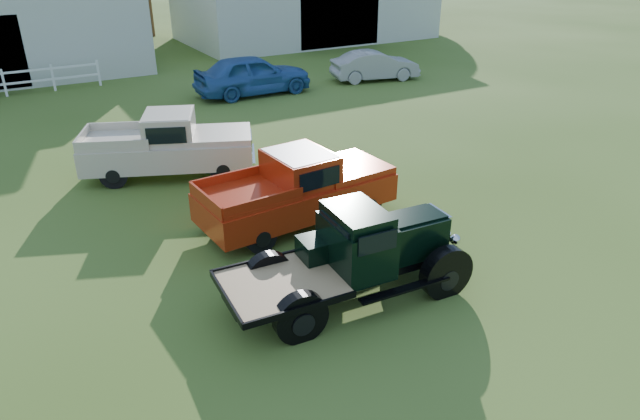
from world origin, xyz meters
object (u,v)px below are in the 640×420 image
white_pickup (168,145)px  misc_car_blue (253,75)px  vintage_flatbed (352,255)px  misc_car_grey (375,66)px  red_pickup (297,188)px

white_pickup → misc_car_blue: bearing=73.5°
vintage_flatbed → misc_car_grey: vintage_flatbed is taller
misc_car_blue → white_pickup: bearing=141.9°
misc_car_blue → red_pickup: bearing=161.8°
vintage_flatbed → misc_car_blue: (4.83, 15.54, -0.08)m
white_pickup → red_pickup: bearing=-46.2°
misc_car_blue → misc_car_grey: (6.29, -0.48, -0.18)m
vintage_flatbed → white_pickup: size_ratio=0.96×
misc_car_blue → misc_car_grey: bearing=-93.4°
misc_car_grey → white_pickup: bearing=132.8°
red_pickup → misc_car_blue: (4.20, 12.11, -0.05)m
red_pickup → white_pickup: 5.02m
white_pickup → misc_car_grey: 14.15m
vintage_flatbed → red_pickup: bearing=83.3°
red_pickup → white_pickup: bearing=107.2°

